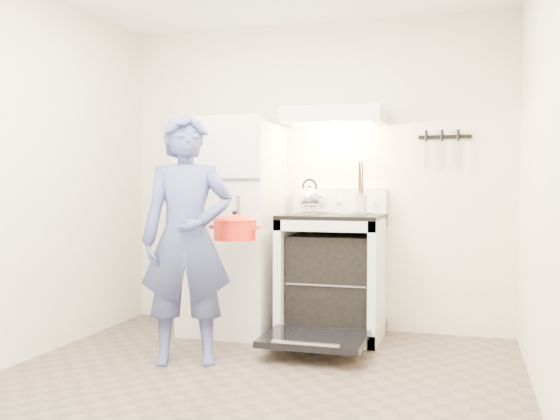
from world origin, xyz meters
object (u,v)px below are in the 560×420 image
object	(u,v)px
tea_kettle	(310,196)
person	(187,239)
refrigerator	(233,226)
dutch_oven	(235,230)
stove_body	(332,278)

from	to	relation	value
tea_kettle	person	bearing A→B (deg)	-117.42
refrigerator	dutch_oven	world-z (taller)	refrigerator
tea_kettle	refrigerator	bearing A→B (deg)	-166.32
refrigerator	dutch_oven	distance (m)	0.66
person	refrigerator	bearing A→B (deg)	70.81
stove_body	dutch_oven	world-z (taller)	dutch_oven
tea_kettle	person	size ratio (longest dim) A/B	0.17
refrigerator	tea_kettle	xyz separation A→B (m)	(0.60, 0.15, 0.24)
refrigerator	person	distance (m)	0.94
stove_body	tea_kettle	size ratio (longest dim) A/B	3.35
refrigerator	dutch_oven	xyz separation A→B (m)	(0.25, -0.61, 0.01)
refrigerator	stove_body	bearing A→B (deg)	1.77
refrigerator	person	world-z (taller)	refrigerator
refrigerator	stove_body	xyz separation A→B (m)	(0.81, 0.02, -0.39)
stove_body	tea_kettle	xyz separation A→B (m)	(-0.21, 0.12, 0.63)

